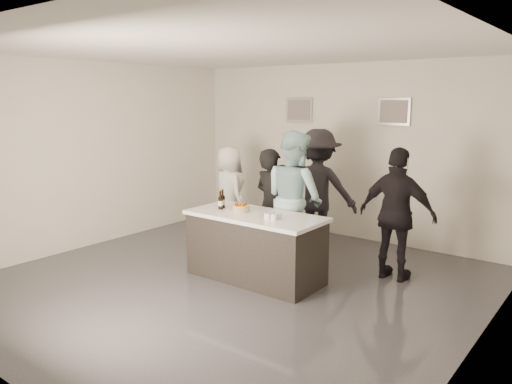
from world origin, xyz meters
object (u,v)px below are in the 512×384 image
at_px(cake, 241,209).
at_px(person_guest_left, 229,192).
at_px(beer_bottle_a, 223,199).
at_px(person_guest_back, 318,190).
at_px(beer_bottle_b, 220,200).
at_px(person_guest_right, 397,215).
at_px(bar_counter, 255,247).
at_px(person_main_black, 271,205).
at_px(person_main_blue, 294,198).

xyz_separation_m(cake, person_guest_left, (-1.38, 1.37, -0.14)).
bearing_deg(beer_bottle_a, person_guest_back, 73.30).
distance_m(beer_bottle_b, person_guest_right, 2.38).
bearing_deg(person_guest_back, beer_bottle_a, 54.64).
bearing_deg(bar_counter, beer_bottle_a, 177.87).
bearing_deg(cake, beer_bottle_a, 175.46).
height_order(bar_counter, person_guest_right, person_guest_right).
xyz_separation_m(person_main_black, person_main_blue, (0.37, 0.06, 0.14)).
bearing_deg(person_guest_left, beer_bottle_b, 151.00).
relative_size(beer_bottle_b, person_main_black, 0.15).
bearing_deg(person_main_blue, cake, 90.81).
bearing_deg(person_guest_left, person_main_blue, -172.66).
height_order(cake, person_guest_left, person_guest_left).
xyz_separation_m(bar_counter, person_guest_right, (1.50, 1.14, 0.44)).
bearing_deg(person_main_blue, beer_bottle_b, 76.20).
xyz_separation_m(cake, person_guest_right, (1.74, 1.15, -0.04)).
distance_m(cake, beer_bottle_a, 0.36).
height_order(bar_counter, beer_bottle_b, beer_bottle_b).
bearing_deg(person_guest_right, cake, 33.28).
xyz_separation_m(beer_bottle_a, person_guest_back, (0.52, 1.72, -0.06)).
distance_m(cake, beer_bottle_b, 0.33).
bearing_deg(person_main_black, person_guest_right, -152.37).
bearing_deg(bar_counter, person_guest_right, 37.38).
xyz_separation_m(cake, beer_bottle_b, (-0.31, -0.06, 0.09)).
relative_size(beer_bottle_a, person_main_blue, 0.13).
distance_m(person_main_blue, person_guest_left, 1.77).
bearing_deg(person_guest_back, person_main_black, 57.19).
bearing_deg(cake, person_guest_back, 84.49).
bearing_deg(beer_bottle_a, cake, -4.54).
height_order(person_guest_left, person_guest_back, person_guest_back).
distance_m(person_guest_right, person_guest_back, 1.68).
relative_size(bar_counter, person_main_black, 1.10).
distance_m(bar_counter, person_guest_right, 1.93).
bearing_deg(person_guest_right, person_main_blue, 11.26).
height_order(bar_counter, person_guest_back, person_guest_back).
bearing_deg(beer_bottle_b, cake, 10.24).
height_order(person_guest_right, person_guest_back, person_guest_back).
distance_m(cake, person_main_blue, 0.91).
distance_m(beer_bottle_a, person_guest_right, 2.37).
height_order(person_main_blue, person_guest_left, person_main_blue).
bearing_deg(person_main_black, person_guest_back, -87.63).
distance_m(bar_counter, person_main_black, 0.94).
height_order(bar_counter, person_main_blue, person_main_blue).
xyz_separation_m(beer_bottle_b, person_main_black, (0.24, 0.85, -0.19)).
relative_size(cake, beer_bottle_a, 0.89).
distance_m(beer_bottle_b, person_guest_left, 1.79).
bearing_deg(person_guest_back, beer_bottle_b, 56.36).
distance_m(beer_bottle_a, person_main_black, 0.83).
bearing_deg(person_main_blue, person_guest_right, -148.43).
bearing_deg(beer_bottle_a, bar_counter, -2.13).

